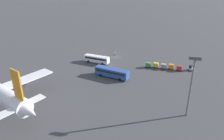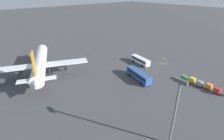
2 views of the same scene
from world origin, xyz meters
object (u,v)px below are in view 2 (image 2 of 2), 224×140
object	(u,v)px
shuttle_bus_near	(140,60)
cargo_cart_red	(217,90)
cargo_cart_grey	(200,83)
cargo_cart_orange	(209,86)
cargo_cart_green	(184,78)
cargo_cart_yellow	(192,80)
airplane	(40,63)
worker_person	(163,59)
shuttle_bus_far	(139,75)

from	to	relation	value
shuttle_bus_near	cargo_cart_red	xyz separation A→B (m)	(-33.45, 0.10, -0.66)
cargo_cart_red	cargo_cart_grey	bearing A→B (deg)	-3.52
cargo_cart_orange	cargo_cart_green	size ratio (longest dim) A/B	1.00
cargo_cart_orange	cargo_cart_yellow	world-z (taller)	same
cargo_cart_yellow	cargo_cart_green	bearing A→B (deg)	9.97
shuttle_bus_near	cargo_cart_orange	xyz separation A→B (m)	(-30.47, -0.64, -0.66)
cargo_cart_green	shuttle_bus_near	bearing A→B (deg)	0.64
airplane	worker_person	bearing A→B (deg)	-90.31
cargo_cart_green	worker_person	bearing A→B (deg)	-33.42
airplane	cargo_cart_grey	bearing A→B (deg)	-114.86
cargo_cart_red	cargo_cart_green	distance (m)	11.91
cargo_cart_grey	shuttle_bus_near	bearing A→B (deg)	0.55
shuttle_bus_far	cargo_cart_red	distance (m)	26.72
cargo_cart_red	shuttle_bus_far	bearing A→B (deg)	27.04
worker_person	cargo_cart_red	bearing A→B (deg)	158.49
cargo_cart_red	cargo_cart_yellow	distance (m)	8.97
cargo_cart_yellow	cargo_cart_green	world-z (taller)	same
cargo_cart_orange	cargo_cart_green	bearing A→B (deg)	2.54
shuttle_bus_far	worker_person	size ratio (longest dim) A/B	7.47
worker_person	cargo_cart_yellow	bearing A→B (deg)	152.02
worker_person	airplane	bearing A→B (deg)	65.82
airplane	cargo_cart_yellow	xyz separation A→B (m)	(-41.83, -39.84, -4.52)
shuttle_bus_far	cargo_cart_orange	size ratio (longest dim) A/B	6.02
airplane	shuttle_bus_far	bearing A→B (deg)	-111.28
cargo_cart_yellow	shuttle_bus_far	bearing A→B (deg)	41.19
shuttle_bus_near	cargo_cart_red	size ratio (longest dim) A/B	5.13
airplane	shuttle_bus_near	size ratio (longest dim) A/B	3.61
cargo_cart_grey	cargo_cart_green	bearing A→B (deg)	0.24
shuttle_bus_near	cargo_cart_grey	xyz separation A→B (m)	(-27.50, -0.26, -0.66)
worker_person	cargo_cart_green	xyz separation A→B (m)	(-16.36, 10.80, 0.32)
airplane	cargo_cart_green	xyz separation A→B (m)	(-38.86, -39.31, -4.52)
shuttle_bus_near	cargo_cart_yellow	world-z (taller)	shuttle_bus_near
airplane	cargo_cart_red	distance (m)	64.16
shuttle_bus_near	cargo_cart_orange	size ratio (longest dim) A/B	5.13
shuttle_bus_near	cargo_cart_green	xyz separation A→B (m)	(-21.54, -0.24, -0.66)
worker_person	cargo_cart_red	size ratio (longest dim) A/B	0.81
shuttle_bus_far	cargo_cart_red	world-z (taller)	shuttle_bus_far
shuttle_bus_far	cargo_cart_green	xyz separation A→B (m)	(-11.88, -12.48, -0.82)
shuttle_bus_far	cargo_cart_red	bearing A→B (deg)	-139.28
cargo_cart_orange	cargo_cart_grey	xyz separation A→B (m)	(2.98, 0.37, 0.00)
cargo_cart_red	cargo_cart_orange	xyz separation A→B (m)	(2.98, -0.74, 0.00)
airplane	shuttle_bus_near	xyz separation A→B (m)	(-17.31, -39.08, -3.86)
cargo_cart_grey	worker_person	bearing A→B (deg)	-25.77
cargo_cart_orange	cargo_cart_green	distance (m)	8.94
shuttle_bus_far	cargo_cart_yellow	bearing A→B (deg)	-125.13
cargo_cart_red	cargo_cart_green	bearing A→B (deg)	-1.64
cargo_cart_red	cargo_cart_yellow	size ratio (longest dim) A/B	1.00
worker_person	cargo_cart_orange	distance (m)	27.35
cargo_cart_orange	shuttle_bus_far	bearing A→B (deg)	31.75
airplane	cargo_cart_red	bearing A→B (deg)	-118.62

